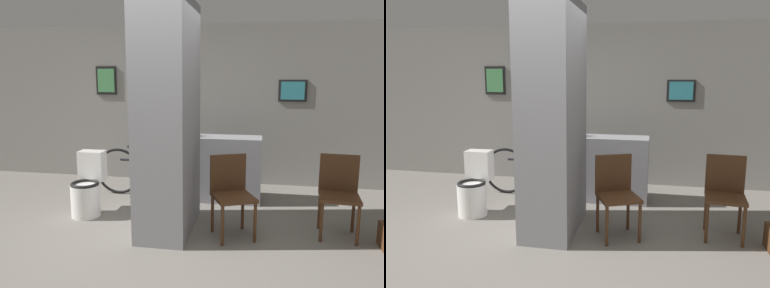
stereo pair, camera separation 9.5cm
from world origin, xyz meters
TOP-DOWN VIEW (x-y plane):
  - ground_plane at (0.00, 0.00)m, footprint 14.00×14.00m
  - wall_back at (-0.00, 2.63)m, footprint 8.00×0.09m
  - pillar_center at (-0.01, 0.55)m, footprint 0.59×1.10m
  - counter_shelf at (0.32, 1.70)m, footprint 1.46×0.44m
  - toilet at (-1.17, 0.81)m, footprint 0.37×0.53m
  - chair_near_pillar at (0.71, 0.50)m, footprint 0.56×0.56m
  - chair_by_doorway at (1.90, 0.72)m, footprint 0.46×0.46m
  - bicycle at (-0.59, 1.70)m, footprint 1.70×0.42m
  - bottle_tall at (-0.04, 1.71)m, footprint 0.09×0.09m
  - bottle_short at (0.07, 1.62)m, footprint 0.06×0.06m

SIDE VIEW (x-z plane):
  - ground_plane at x=0.00m, z-range 0.00..0.00m
  - toilet at x=-1.17m, z-range -0.06..0.74m
  - bicycle at x=-0.59m, z-range -0.01..0.75m
  - counter_shelf at x=0.32m, z-range 0.00..0.93m
  - chair_near_pillar at x=0.71m, z-range 0.06..0.97m
  - chair_by_doorway at x=1.90m, z-range 0.06..0.97m
  - bottle_short at x=0.07m, z-range 0.90..1.11m
  - bottle_tall at x=-0.04m, z-range 0.89..1.15m
  - pillar_center at x=-0.01m, z-range 0.00..2.60m
  - wall_back at x=0.00m, z-range 0.00..2.60m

